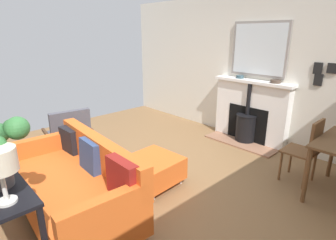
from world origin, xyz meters
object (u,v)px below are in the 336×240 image
(ottoman, at_px, (154,168))
(armchair_accent, at_px, (69,131))
(mantel_bowl_near, at_px, (240,77))
(fireplace, at_px, (249,115))
(sofa, at_px, (76,185))
(mantel_bowl_far, at_px, (276,81))
(dining_chair_near_fireplace, at_px, (308,147))

(ottoman, height_order, armchair_accent, armchair_accent)
(ottoman, bearing_deg, armchair_accent, -74.18)
(mantel_bowl_near, relative_size, ottoman, 0.21)
(fireplace, distance_m, armchair_accent, 3.16)
(sofa, height_order, ottoman, sofa)
(mantel_bowl_near, relative_size, armchair_accent, 0.17)
(fireplace, height_order, mantel_bowl_far, mantel_bowl_far)
(mantel_bowl_far, bearing_deg, fireplace, -87.95)
(fireplace, distance_m, dining_chair_near_fireplace, 1.55)
(fireplace, xyz_separation_m, mantel_bowl_far, (-0.01, 0.41, 0.68))
(mantel_bowl_far, relative_size, sofa, 0.09)
(fireplace, bearing_deg, sofa, -2.73)
(fireplace, xyz_separation_m, mantel_bowl_near, (-0.01, -0.27, 0.67))
(sofa, bearing_deg, fireplace, 177.27)
(mantel_bowl_near, distance_m, armchair_accent, 3.13)
(mantel_bowl_near, height_order, armchair_accent, mantel_bowl_near)
(mantel_bowl_far, bearing_deg, dining_chair_near_fireplace, 48.17)
(dining_chair_near_fireplace, bearing_deg, armchair_accent, -56.49)
(ottoman, xyz_separation_m, dining_chair_near_fireplace, (-1.49, 1.36, 0.29))
(fireplace, height_order, armchair_accent, fireplace)
(dining_chair_near_fireplace, bearing_deg, ottoman, -42.36)
(fireplace, distance_m, mantel_bowl_far, 0.79)
(mantel_bowl_near, bearing_deg, ottoman, 5.92)
(fireplace, bearing_deg, mantel_bowl_far, 92.05)
(dining_chair_near_fireplace, bearing_deg, mantel_bowl_far, -131.83)
(mantel_bowl_near, relative_size, sofa, 0.07)
(armchair_accent, distance_m, dining_chair_near_fireplace, 3.49)
(mantel_bowl_near, bearing_deg, fireplace, 86.95)
(mantel_bowl_near, xyz_separation_m, armchair_accent, (2.75, -1.32, -0.73))
(sofa, height_order, dining_chair_near_fireplace, dining_chair_near_fireplace)
(fireplace, bearing_deg, armchair_accent, -30.18)
(armchair_accent, bearing_deg, ottoman, 105.82)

